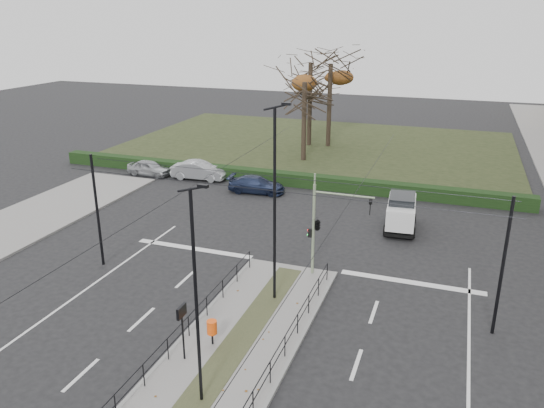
{
  "coord_description": "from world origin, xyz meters",
  "views": [
    {
      "loc": [
        7.34,
        -18.9,
        12.42
      ],
      "look_at": [
        -1.43,
        5.69,
        3.13
      ],
      "focal_mm": 35.0,
      "sensor_mm": 36.0,
      "label": 1
    }
  ],
  "objects_px": {
    "streetlamp_median_near": "(197,298)",
    "bare_tree_near": "(305,88)",
    "traffic_light": "(319,223)",
    "litter_bin": "(212,328)",
    "parked_car_second": "(199,170)",
    "parked_car_third": "(257,185)",
    "rust_tree": "(311,63)",
    "parked_car_first": "(149,168)",
    "streetlamp_median_far": "(275,205)",
    "bare_tree_center": "(331,70)",
    "info_panel": "(182,318)",
    "white_van": "(401,211)"
  },
  "relations": [
    {
      "from": "traffic_light",
      "to": "streetlamp_median_far",
      "type": "bearing_deg",
      "value": -111.9
    },
    {
      "from": "rust_tree",
      "to": "white_van",
      "type": "bearing_deg",
      "value": -59.78
    },
    {
      "from": "streetlamp_median_near",
      "to": "bare_tree_near",
      "type": "xyz_separation_m",
      "value": [
        -5.81,
        31.85,
        2.45
      ]
    },
    {
      "from": "parked_car_first",
      "to": "rust_tree",
      "type": "distance_m",
      "value": 18.97
    },
    {
      "from": "bare_tree_center",
      "to": "info_panel",
      "type": "bearing_deg",
      "value": -84.68
    },
    {
      "from": "parked_car_second",
      "to": "parked_car_third",
      "type": "xyz_separation_m",
      "value": [
        5.59,
        -1.64,
        -0.12
      ]
    },
    {
      "from": "info_panel",
      "to": "streetlamp_median_near",
      "type": "bearing_deg",
      "value": -47.71
    },
    {
      "from": "traffic_light",
      "to": "rust_tree",
      "type": "xyz_separation_m",
      "value": [
        -8.23,
        27.37,
        5.27
      ]
    },
    {
      "from": "info_panel",
      "to": "bare_tree_center",
      "type": "distance_m",
      "value": 36.71
    },
    {
      "from": "bare_tree_center",
      "to": "bare_tree_near",
      "type": "distance_m",
      "value": 6.24
    },
    {
      "from": "streetlamp_median_near",
      "to": "parked_car_third",
      "type": "bearing_deg",
      "value": 106.52
    },
    {
      "from": "litter_bin",
      "to": "streetlamp_median_near",
      "type": "xyz_separation_m",
      "value": [
        1.07,
        -3.06,
        3.17
      ]
    },
    {
      "from": "info_panel",
      "to": "parked_car_first",
      "type": "height_order",
      "value": "info_panel"
    },
    {
      "from": "info_panel",
      "to": "bare_tree_center",
      "type": "bearing_deg",
      "value": 95.32
    },
    {
      "from": "parked_car_third",
      "to": "bare_tree_center",
      "type": "xyz_separation_m",
      "value": [
        1.46,
        16.09,
        6.91
      ]
    },
    {
      "from": "litter_bin",
      "to": "parked_car_third",
      "type": "distance_m",
      "value": 19.57
    },
    {
      "from": "parked_car_first",
      "to": "rust_tree",
      "type": "relative_size",
      "value": 0.35
    },
    {
      "from": "rust_tree",
      "to": "bare_tree_center",
      "type": "xyz_separation_m",
      "value": [
        1.93,
        0.24,
        -0.62
      ]
    },
    {
      "from": "parked_car_first",
      "to": "litter_bin",
      "type": "bearing_deg",
      "value": -140.64
    },
    {
      "from": "litter_bin",
      "to": "parked_car_second",
      "type": "relative_size",
      "value": 0.23
    },
    {
      "from": "streetlamp_median_far",
      "to": "parked_car_third",
      "type": "relative_size",
      "value": 2.13
    },
    {
      "from": "parked_car_third",
      "to": "rust_tree",
      "type": "xyz_separation_m",
      "value": [
        -0.47,
        15.85,
        7.53
      ]
    },
    {
      "from": "streetlamp_median_far",
      "to": "parked_car_second",
      "type": "height_order",
      "value": "streetlamp_median_far"
    },
    {
      "from": "litter_bin",
      "to": "streetlamp_median_near",
      "type": "height_order",
      "value": "streetlamp_median_near"
    },
    {
      "from": "streetlamp_median_near",
      "to": "streetlamp_median_far",
      "type": "height_order",
      "value": "streetlamp_median_far"
    },
    {
      "from": "litter_bin",
      "to": "streetlamp_median_far",
      "type": "distance_m",
      "value": 5.84
    },
    {
      "from": "traffic_light",
      "to": "streetlamp_median_near",
      "type": "relative_size",
      "value": 0.61
    },
    {
      "from": "parked_car_second",
      "to": "rust_tree",
      "type": "xyz_separation_m",
      "value": [
        5.12,
        14.21,
        7.41
      ]
    },
    {
      "from": "litter_bin",
      "to": "parked_car_second",
      "type": "xyz_separation_m",
      "value": [
        -11.0,
        20.45,
        -0.15
      ]
    },
    {
      "from": "parked_car_third",
      "to": "parked_car_second",
      "type": "bearing_deg",
      "value": 68.52
    },
    {
      "from": "parked_car_third",
      "to": "bare_tree_near",
      "type": "height_order",
      "value": "bare_tree_near"
    },
    {
      "from": "streetlamp_median_far",
      "to": "bare_tree_center",
      "type": "relative_size",
      "value": 0.85
    },
    {
      "from": "white_van",
      "to": "bare_tree_center",
      "type": "bearing_deg",
      "value": 115.56
    },
    {
      "from": "bare_tree_center",
      "to": "bare_tree_near",
      "type": "height_order",
      "value": "bare_tree_center"
    },
    {
      "from": "parked_car_first",
      "to": "bare_tree_center",
      "type": "bearing_deg",
      "value": -35.65
    },
    {
      "from": "traffic_light",
      "to": "streetlamp_median_far",
      "type": "relative_size",
      "value": 0.52
    },
    {
      "from": "streetlamp_median_near",
      "to": "streetlamp_median_far",
      "type": "relative_size",
      "value": 0.86
    },
    {
      "from": "litter_bin",
      "to": "parked_car_second",
      "type": "height_order",
      "value": "parked_car_second"
    },
    {
      "from": "streetlamp_median_near",
      "to": "bare_tree_near",
      "type": "bearing_deg",
      "value": 100.34
    },
    {
      "from": "litter_bin",
      "to": "bare_tree_near",
      "type": "xyz_separation_m",
      "value": [
        -4.74,
        28.79,
        5.62
      ]
    },
    {
      "from": "parked_car_first",
      "to": "bare_tree_center",
      "type": "xyz_separation_m",
      "value": [
        11.41,
        14.84,
        6.89
      ]
    },
    {
      "from": "traffic_light",
      "to": "rust_tree",
      "type": "bearing_deg",
      "value": 106.73
    },
    {
      "from": "parked_car_first",
      "to": "info_panel",
      "type": "bearing_deg",
      "value": -143.33
    },
    {
      "from": "traffic_light",
      "to": "bare_tree_near",
      "type": "height_order",
      "value": "bare_tree_near"
    },
    {
      "from": "parked_car_first",
      "to": "rust_tree",
      "type": "bearing_deg",
      "value": -31.09
    },
    {
      "from": "streetlamp_median_far",
      "to": "parked_car_first",
      "type": "xyz_separation_m",
      "value": [
        -16.49,
        15.79,
        -4.08
      ]
    },
    {
      "from": "parked_car_second",
      "to": "white_van",
      "type": "height_order",
      "value": "white_van"
    },
    {
      "from": "parked_car_first",
      "to": "parked_car_second",
      "type": "relative_size",
      "value": 0.83
    },
    {
      "from": "streetlamp_median_near",
      "to": "parked_car_first",
      "type": "height_order",
      "value": "streetlamp_median_near"
    },
    {
      "from": "parked_car_third",
      "to": "bare_tree_near",
      "type": "xyz_separation_m",
      "value": [
        0.68,
        9.98,
        5.89
      ]
    }
  ]
}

